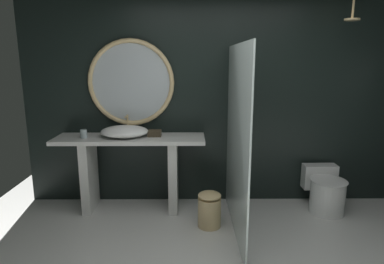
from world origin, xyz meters
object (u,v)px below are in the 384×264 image
(vessel_sink, at_px, (125,131))
(tumbler_cup, at_px, (84,134))
(round_wall_mirror, at_px, (131,83))
(tissue_box, at_px, (155,133))
(toilet, at_px, (325,191))
(rain_shower_head, at_px, (352,16))
(waste_bin, at_px, (209,209))

(vessel_sink, bearing_deg, tumbler_cup, -173.61)
(tumbler_cup, bearing_deg, round_wall_mirror, 27.62)
(tissue_box, distance_m, toilet, 2.16)
(round_wall_mirror, height_order, rain_shower_head, rain_shower_head)
(tumbler_cup, bearing_deg, toilet, -0.46)
(toilet, relative_size, waste_bin, 1.50)
(rain_shower_head, distance_m, waste_bin, 2.58)
(vessel_sink, xyz_separation_m, tumbler_cup, (-0.46, -0.05, -0.02))
(tumbler_cup, xyz_separation_m, tissue_box, (0.81, 0.09, -0.01))
(tumbler_cup, bearing_deg, vessel_sink, 6.39)
(vessel_sink, relative_size, waste_bin, 1.40)
(tumbler_cup, xyz_separation_m, toilet, (2.86, -0.02, -0.70))
(vessel_sink, relative_size, round_wall_mirror, 0.53)
(rain_shower_head, bearing_deg, tumbler_cup, 179.25)
(waste_bin, bearing_deg, tissue_box, 141.60)
(vessel_sink, distance_m, rain_shower_head, 2.81)
(tissue_box, distance_m, waste_bin, 1.09)
(tissue_box, xyz_separation_m, waste_bin, (0.63, -0.50, -0.74))
(tumbler_cup, relative_size, round_wall_mirror, 0.09)
(vessel_sink, height_order, tumbler_cup, vessel_sink)
(toilet, xyz_separation_m, waste_bin, (-1.42, -0.39, -0.04))
(tumbler_cup, xyz_separation_m, waste_bin, (1.44, -0.41, -0.75))
(tumbler_cup, relative_size, waste_bin, 0.25)
(tumbler_cup, xyz_separation_m, rain_shower_head, (2.97, -0.04, 1.29))
(waste_bin, bearing_deg, toilet, 15.31)
(rain_shower_head, relative_size, waste_bin, 0.77)
(tumbler_cup, distance_m, toilet, 2.94)
(rain_shower_head, bearing_deg, vessel_sink, 177.93)
(toilet, bearing_deg, tumbler_cup, 179.54)
(vessel_sink, xyz_separation_m, waste_bin, (0.97, -0.46, -0.77))
(tissue_box, relative_size, waste_bin, 0.39)
(tissue_box, distance_m, rain_shower_head, 2.53)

